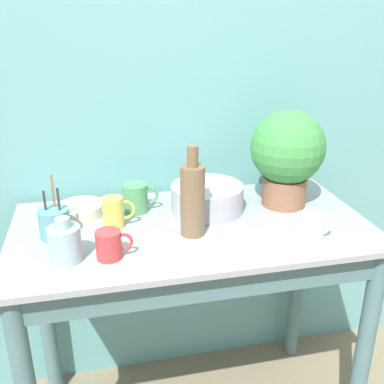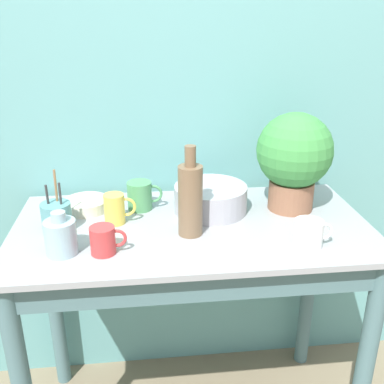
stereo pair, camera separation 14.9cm
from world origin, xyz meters
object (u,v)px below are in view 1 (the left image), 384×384
(mug_white, at_px, (310,227))
(mug_green, at_px, (136,198))
(bowl_wash_large, at_px, (207,198))
(potted_plant, at_px, (287,153))
(mug_red, at_px, (110,245))
(utensil_cup, at_px, (55,223))
(mug_yellow, at_px, (114,212))
(bottle_tall, at_px, (193,199))
(bottle_short, at_px, (65,243))
(bowl_small_cream, at_px, (81,209))

(mug_white, distance_m, mug_green, 0.62)
(bowl_wash_large, bearing_deg, potted_plant, -1.70)
(mug_red, xyz_separation_m, utensil_cup, (-0.16, 0.17, 0.01))
(mug_yellow, bearing_deg, bottle_tall, -23.84)
(bottle_tall, distance_m, mug_green, 0.28)
(potted_plant, height_order, bottle_short, potted_plant)
(bottle_tall, distance_m, mug_white, 0.38)
(bottle_tall, bearing_deg, mug_yellow, 156.16)
(bottle_short, height_order, mug_green, bottle_short)
(mug_white, bearing_deg, mug_red, 177.90)
(potted_plant, relative_size, mug_yellow, 3.26)
(bottle_short, relative_size, mug_white, 1.10)
(potted_plant, xyz_separation_m, mug_red, (-0.66, -0.26, -0.16))
(potted_plant, xyz_separation_m, bottle_tall, (-0.39, -0.16, -0.08))
(potted_plant, bearing_deg, utensil_cup, -174.00)
(bowl_wash_large, height_order, utensil_cup, utensil_cup)
(bowl_wash_large, xyz_separation_m, bottle_short, (-0.49, -0.25, 0.01))
(bowl_wash_large, xyz_separation_m, mug_green, (-0.25, 0.05, 0.00))
(bottle_tall, height_order, bowl_small_cream, bottle_tall)
(bottle_tall, height_order, bottle_short, bottle_tall)
(bottle_short, bearing_deg, bottle_tall, 11.89)
(bowl_wash_large, relative_size, bottle_short, 1.93)
(utensil_cup, bearing_deg, mug_white, -13.85)
(mug_green, bearing_deg, bowl_wash_large, -10.57)
(bottle_short, height_order, mug_red, bottle_short)
(bottle_short, height_order, mug_yellow, bottle_short)
(bowl_small_cream, xyz_separation_m, utensil_cup, (-0.08, -0.16, 0.03))
(bottle_short, distance_m, mug_green, 0.38)
(bottle_tall, xyz_separation_m, mug_green, (-0.16, 0.22, -0.07))
(bottle_tall, bearing_deg, utensil_cup, 170.25)
(potted_plant, relative_size, bottle_tall, 1.19)
(potted_plant, xyz_separation_m, mug_green, (-0.55, 0.06, -0.15))
(mug_red, bearing_deg, bowl_small_cream, 104.79)
(mug_red, bearing_deg, potted_plant, 21.44)
(bowl_wash_large, bearing_deg, bottle_short, -152.58)
(mug_white, bearing_deg, mug_yellow, 159.17)
(mug_red, bearing_deg, mug_green, 70.54)
(mug_white, distance_m, mug_yellow, 0.64)
(bowl_wash_large, distance_m, mug_green, 0.26)
(potted_plant, distance_m, mug_green, 0.57)
(bottle_short, distance_m, mug_white, 0.75)
(bottle_tall, height_order, mug_yellow, bottle_tall)
(mug_green, xyz_separation_m, utensil_cup, (-0.28, -0.14, -0.00))
(bottle_tall, distance_m, bowl_small_cream, 0.44)
(mug_yellow, relative_size, bowl_small_cream, 0.68)
(mug_white, bearing_deg, bowl_small_cream, 153.82)
(mug_red, distance_m, bowl_small_cream, 0.34)
(mug_red, relative_size, bowl_small_cream, 0.69)
(bottle_short, bearing_deg, mug_red, -6.09)
(mug_red, height_order, mug_yellow, mug_yellow)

